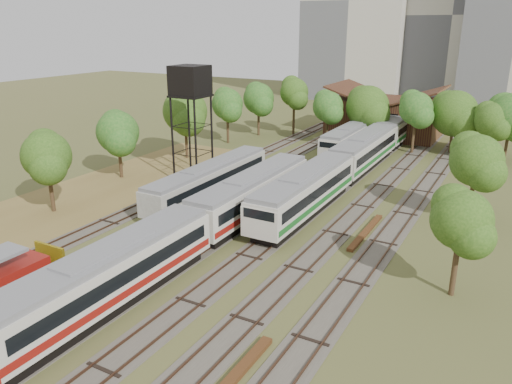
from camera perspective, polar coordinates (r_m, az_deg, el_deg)
The scene contains 15 objects.
ground at distance 30.90m, azimuth -14.16°, elevation -13.95°, with size 240.00×240.00×0.00m, color #475123.
dry_grass_patch at distance 48.04m, azimuth -23.58°, elevation -2.85°, with size 14.00×60.00×0.04m, color brown.
tracks at distance 50.26m, azimuth 4.81°, elevation -0.34°, with size 24.60×80.00×0.19m.
railcar_red_set at distance 37.39m, azimuth -7.09°, elevation -4.06°, with size 3.07×34.58×3.79m.
railcar_green_set at distance 60.49m, azimuth 12.28°, elevation 4.58°, with size 3.16×52.08×3.92m.
railcar_rear at distance 67.97m, azimuth 10.74°, elevation 6.05°, with size 2.87×16.08×3.54m.
old_grey_coach at distance 49.11m, azimuth -5.30°, elevation 1.38°, with size 2.71×18.00×3.35m.
water_tower at distance 53.97m, azimuth -7.54°, elevation 12.14°, with size 3.56×3.56×12.28m.
rail_pile_far at distance 42.08m, azimuth 12.43°, elevation -4.48°, with size 0.51×8.09×0.26m, color #583319.
maintenance_shed at distance 80.03m, azimuth 14.57°, elevation 8.42°, with size 16.45×11.55×7.58m.
tree_band_left at distance 55.25m, azimuth -15.98°, elevation 6.60°, with size 7.09×53.66×8.80m.
tree_band_far at distance 70.87m, azimuth 15.31°, elevation 9.26°, with size 39.55×8.46×8.66m.
tree_band_right at distance 50.62m, azimuth 24.42°, elevation 4.34°, with size 5.31×40.27×7.70m.
tower_left at distance 119.29m, azimuth 11.89°, elevation 20.55°, with size 22.00×16.00×42.00m, color beige.
tower_centre at distance 119.61m, azimuth 22.20°, elevation 18.18°, with size 20.00×18.00×36.00m, color #BBB6AA.
Camera 1 is at (18.62, -18.44, 16.38)m, focal length 35.00 mm.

